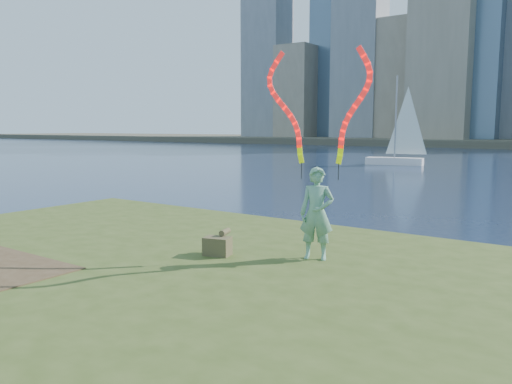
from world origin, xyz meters
The scene contains 5 objects.
ground centered at (0.00, 0.00, 0.00)m, with size 320.00×320.00×0.00m, color #1A2843.
grassy_knoll centered at (0.00, -2.30, 0.34)m, with size 20.00×18.00×0.80m.
woman_with_ribbons centered at (2.28, 1.12, 2.20)m, with size 1.98×0.72×4.05m.
canvas_bag centered at (0.65, 0.29, 0.99)m, with size 0.55×0.62×0.46m.
sailboat centered at (-8.06, 35.27, 1.31)m, with size 5.06×2.26×7.59m.
Camera 1 is at (6.42, -6.76, 3.16)m, focal length 35.00 mm.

